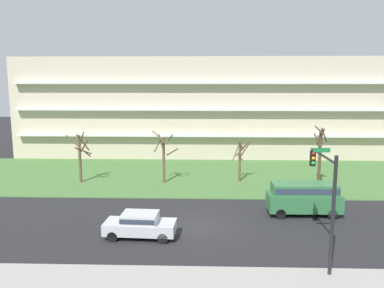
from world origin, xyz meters
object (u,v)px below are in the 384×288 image
at_px(tree_far_left, 81,155).
at_px(traffic_signal_mast, 325,188).
at_px(tree_center, 240,159).
at_px(tree_left, 164,156).
at_px(van_green_center_left, 304,196).
at_px(sedan_silver_near_left, 140,224).
at_px(tree_right, 320,154).

bearing_deg(tree_far_left, traffic_signal_mast, -41.59).
relative_size(tree_far_left, tree_center, 1.25).
bearing_deg(tree_left, van_green_center_left, -37.61).
distance_m(tree_left, van_green_center_left, 14.02).
bearing_deg(tree_left, sedan_silver_near_left, -90.68).
height_order(tree_left, tree_right, tree_right).
height_order(tree_center, sedan_silver_near_left, tree_center).
distance_m(tree_center, van_green_center_left, 10.07).
distance_m(tree_left, tree_center, 7.33).
bearing_deg(van_green_center_left, tree_right, -113.94).
xyz_separation_m(van_green_center_left, traffic_signal_mast, (-1.00, -7.69, 2.76)).
height_order(tree_right, traffic_signal_mast, traffic_signal_mast).
bearing_deg(sedan_silver_near_left, traffic_signal_mast, -14.26).
relative_size(sedan_silver_near_left, traffic_signal_mast, 0.73).
xyz_separation_m(tree_center, traffic_signal_mast, (2.79, -16.99, 1.88)).
relative_size(tree_right, sedan_silver_near_left, 1.27).
relative_size(tree_left, traffic_signal_mast, 0.83).
relative_size(tree_left, tree_right, 0.90).
relative_size(tree_center, sedan_silver_near_left, 0.89).
bearing_deg(sedan_silver_near_left, van_green_center_left, 24.98).
distance_m(sedan_silver_near_left, traffic_signal_mast, 11.20).
relative_size(tree_center, tree_right, 0.70).
distance_m(tree_far_left, tree_right, 22.29).
bearing_deg(tree_right, sedan_silver_near_left, -139.96).
distance_m(tree_far_left, tree_left, 7.91).
distance_m(tree_left, traffic_signal_mast, 19.14).
xyz_separation_m(tree_center, tree_right, (7.10, -1.58, 0.76)).
bearing_deg(tree_center, tree_left, -173.93).
xyz_separation_m(tree_center, sedan_silver_near_left, (-7.43, -13.79, -1.41)).
bearing_deg(tree_right, traffic_signal_mast, -105.65).
distance_m(tree_center, tree_right, 7.32).
xyz_separation_m(tree_far_left, van_green_center_left, (18.96, -8.25, -1.35)).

